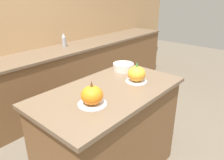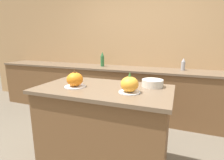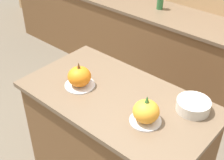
# 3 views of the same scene
# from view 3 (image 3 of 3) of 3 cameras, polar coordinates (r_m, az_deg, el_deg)

# --- Properties ---
(kitchen_island) EXTENTS (1.36, 0.75, 0.96)m
(kitchen_island) POSITION_cam_3_polar(r_m,az_deg,el_deg) (2.45, 0.83, -11.85)
(kitchen_island) COLOR brown
(kitchen_island) RESTS_ON ground_plane
(back_counter) EXTENTS (6.00, 0.60, 0.93)m
(back_counter) POSITION_cam_3_polar(r_m,az_deg,el_deg) (3.51, 17.28, 2.25)
(back_counter) COLOR brown
(back_counter) RESTS_ON ground_plane
(pumpkin_cake_left) EXTENTS (0.22, 0.22, 0.19)m
(pumpkin_cake_left) POSITION_cam_3_polar(r_m,az_deg,el_deg) (2.20, -5.98, 0.52)
(pumpkin_cake_left) COLOR silver
(pumpkin_cake_left) RESTS_ON kitchen_island
(pumpkin_cake_right) EXTENTS (0.20, 0.20, 0.19)m
(pumpkin_cake_right) POSITION_cam_3_polar(r_m,az_deg,el_deg) (1.90, 6.25, -5.83)
(pumpkin_cake_right) COLOR silver
(pumpkin_cake_right) RESTS_ON kitchen_island
(mixing_bowl) EXTENTS (0.22, 0.22, 0.07)m
(mixing_bowl) POSITION_cam_3_polar(r_m,az_deg,el_deg) (2.06, 14.63, -4.54)
(mixing_bowl) COLOR beige
(mixing_bowl) RESTS_ON kitchen_island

